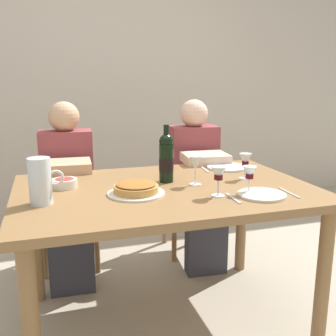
# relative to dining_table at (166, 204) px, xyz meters

# --- Properties ---
(ground_plane) EXTENTS (8.00, 8.00, 0.00)m
(ground_plane) POSITION_rel_dining_table_xyz_m (0.00, 0.00, -0.67)
(ground_plane) COLOR #B2A893
(back_wall) EXTENTS (8.00, 0.10, 2.80)m
(back_wall) POSITION_rel_dining_table_xyz_m (0.00, 2.07, 0.73)
(back_wall) COLOR beige
(back_wall) RESTS_ON ground
(dining_table) EXTENTS (1.50, 1.00, 0.76)m
(dining_table) POSITION_rel_dining_table_xyz_m (0.00, 0.00, 0.00)
(dining_table) COLOR olive
(dining_table) RESTS_ON ground
(wine_bottle) EXTENTS (0.08, 0.08, 0.31)m
(wine_bottle) POSITION_rel_dining_table_xyz_m (0.04, 0.10, 0.22)
(wine_bottle) COLOR black
(wine_bottle) RESTS_ON dining_table
(water_pitcher) EXTENTS (0.15, 0.10, 0.21)m
(water_pitcher) POSITION_rel_dining_table_xyz_m (-0.60, -0.10, 0.18)
(water_pitcher) COLOR silver
(water_pitcher) RESTS_ON dining_table
(baked_tart) EXTENTS (0.27, 0.27, 0.06)m
(baked_tart) POSITION_rel_dining_table_xyz_m (-0.17, -0.08, 0.12)
(baked_tart) COLOR white
(baked_tart) RESTS_ON dining_table
(salad_bowl) EXTENTS (0.13, 0.13, 0.05)m
(salad_bowl) POSITION_rel_dining_table_xyz_m (-0.49, 0.15, 0.12)
(salad_bowl) COLOR silver
(salad_bowl) RESTS_ON dining_table
(wine_glass_left_diner) EXTENTS (0.07, 0.07, 0.13)m
(wine_glass_left_diner) POSITION_rel_dining_table_xyz_m (0.35, -0.22, 0.19)
(wine_glass_left_diner) COLOR silver
(wine_glass_left_diner) RESTS_ON dining_table
(wine_glass_right_diner) EXTENTS (0.07, 0.07, 0.14)m
(wine_glass_right_diner) POSITION_rel_dining_table_xyz_m (0.47, 0.04, 0.19)
(wine_glass_right_diner) COLOR silver
(wine_glass_right_diner) RESTS_ON dining_table
(wine_glass_centre) EXTENTS (0.07, 0.07, 0.14)m
(wine_glass_centre) POSITION_rel_dining_table_xyz_m (0.19, -0.22, 0.20)
(wine_glass_centre) COLOR silver
(wine_glass_centre) RESTS_ON dining_table
(wine_glass_spare) EXTENTS (0.07, 0.07, 0.15)m
(wine_glass_spare) POSITION_rel_dining_table_xyz_m (0.16, -0.00, 0.20)
(wine_glass_spare) COLOR silver
(wine_glass_spare) RESTS_ON dining_table
(dinner_plate_left_setting) EXTENTS (0.25, 0.25, 0.01)m
(dinner_plate_left_setting) POSITION_rel_dining_table_xyz_m (0.49, 0.31, 0.10)
(dinner_plate_left_setting) COLOR silver
(dinner_plate_left_setting) RESTS_ON dining_table
(dinner_plate_right_setting) EXTENTS (0.23, 0.23, 0.01)m
(dinner_plate_right_setting) POSITION_rel_dining_table_xyz_m (0.39, -0.28, 0.10)
(dinner_plate_right_setting) COLOR silver
(dinner_plate_right_setting) RESTS_ON dining_table
(fork_left_setting) EXTENTS (0.03, 0.16, 0.00)m
(fork_left_setting) POSITION_rel_dining_table_xyz_m (0.34, 0.31, 0.09)
(fork_left_setting) COLOR silver
(fork_left_setting) RESTS_ON dining_table
(knife_left_setting) EXTENTS (0.02, 0.18, 0.00)m
(knife_left_setting) POSITION_rel_dining_table_xyz_m (0.64, 0.31, 0.09)
(knife_left_setting) COLOR silver
(knife_left_setting) RESTS_ON dining_table
(knife_right_setting) EXTENTS (0.02, 0.18, 0.00)m
(knife_right_setting) POSITION_rel_dining_table_xyz_m (0.54, -0.28, 0.09)
(knife_right_setting) COLOR silver
(knife_right_setting) RESTS_ON dining_table
(spoon_right_setting) EXTENTS (0.02, 0.16, 0.00)m
(spoon_right_setting) POSITION_rel_dining_table_xyz_m (0.24, -0.28, 0.09)
(spoon_right_setting) COLOR silver
(spoon_right_setting) RESTS_ON dining_table
(chair_left) EXTENTS (0.42, 0.42, 0.87)m
(chair_left) POSITION_rel_dining_table_xyz_m (-0.45, 0.92, -0.17)
(chair_left) COLOR olive
(chair_left) RESTS_ON ground
(diner_left) EXTENTS (0.35, 0.52, 1.16)m
(diner_left) POSITION_rel_dining_table_xyz_m (-0.46, 0.68, -0.05)
(diner_left) COLOR #8E3D42
(diner_left) RESTS_ON ground
(chair_right) EXTENTS (0.43, 0.43, 0.87)m
(chair_right) POSITION_rel_dining_table_xyz_m (0.46, 0.90, -0.17)
(chair_right) COLOR olive
(chair_right) RESTS_ON ground
(diner_right) EXTENTS (0.36, 0.52, 1.16)m
(diner_right) POSITION_rel_dining_table_xyz_m (0.44, 0.66, -0.05)
(diner_right) COLOR #8E3D42
(diner_right) RESTS_ON ground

